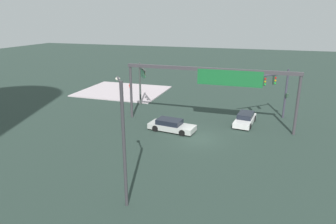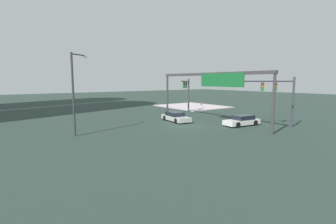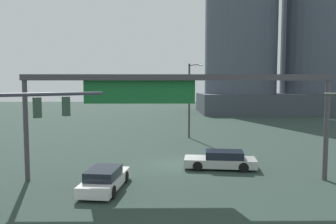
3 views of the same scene
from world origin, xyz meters
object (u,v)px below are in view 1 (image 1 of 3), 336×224
streetlamp_curved_arm (123,136)px  fire_hydrant_on_curb (130,86)px  traffic_signal_opposite_side (141,78)px  sedan_car_waiting_far (171,125)px  traffic_signal_near_corner (278,86)px  sedan_car_approaching (245,119)px

streetlamp_curved_arm → fire_hydrant_on_curb: size_ratio=11.10×
traffic_signal_opposite_side → sedan_car_waiting_far: bearing=7.6°
fire_hydrant_on_curb → streetlamp_curved_arm: bearing=114.6°
streetlamp_curved_arm → sedan_car_waiting_far: bearing=-27.9°
traffic_signal_opposite_side → fire_hydrant_on_curb: traffic_signal_opposite_side is taller
streetlamp_curved_arm → sedan_car_waiting_far: 13.55m
traffic_signal_near_corner → fire_hydrant_on_curb: size_ratio=8.01×
traffic_signal_opposite_side → sedan_car_waiting_far: traffic_signal_opposite_side is taller
sedan_car_approaching → fire_hydrant_on_curb: (19.27, -11.73, -0.09)m
traffic_signal_near_corner → sedan_car_approaching: size_ratio=1.22×
traffic_signal_opposite_side → sedan_car_approaching: (-13.37, 2.78, -3.19)m
traffic_signal_opposite_side → fire_hydrant_on_curb: size_ratio=7.88×
streetlamp_curved_arm → fire_hydrant_on_curb: bearing=-8.2°
streetlamp_curved_arm → sedan_car_approaching: size_ratio=1.69×
streetlamp_curved_arm → sedan_car_approaching: bearing=-51.7°
traffic_signal_opposite_side → fire_hydrant_on_curb: 11.21m
traffic_signal_opposite_side → fire_hydrant_on_curb: bearing=179.9°
traffic_signal_near_corner → sedan_car_approaching: bearing=-1.4°
streetlamp_curved_arm → traffic_signal_opposite_side: bearing=-12.6°
streetlamp_curved_arm → sedan_car_waiting_far: size_ratio=1.59×
sedan_car_waiting_far → traffic_signal_opposite_side: bearing=138.1°
traffic_signal_opposite_side → sedan_car_approaching: 14.02m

